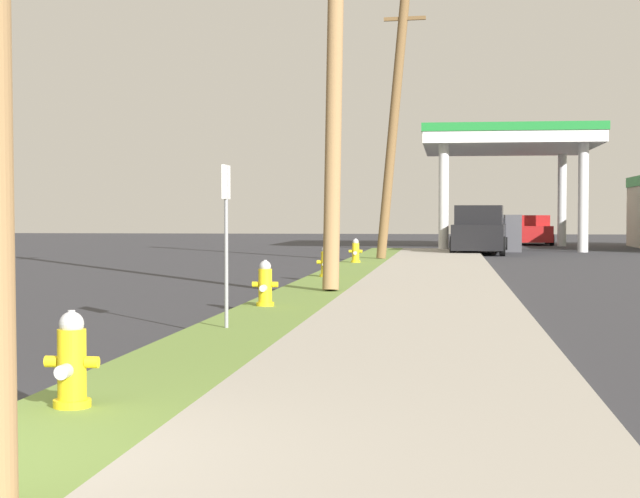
{
  "coord_description": "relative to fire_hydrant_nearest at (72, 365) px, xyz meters",
  "views": [
    {
      "loc": [
        3.38,
        -5.44,
        1.59
      ],
      "look_at": [
        0.85,
        14.67,
        0.92
      ],
      "focal_mm": 57.46,
      "sensor_mm": 36.0,
      "label": 1
    }
  ],
  "objects": [
    {
      "name": "fire_hydrant_nearest",
      "position": [
        0.0,
        0.0,
        0.0
      ],
      "size": [
        0.42,
        0.38,
        0.74
      ],
      "color": "yellow",
      "rests_on": "grass_verge"
    },
    {
      "name": "fire_hydrant_second",
      "position": [
        -0.08,
        8.78,
        0.0
      ],
      "size": [
        0.42,
        0.38,
        0.74
      ],
      "color": "yellow",
      "rests_on": "grass_verge"
    },
    {
      "name": "fire_hydrant_third",
      "position": [
        -0.05,
        16.67,
        0.0
      ],
      "size": [
        0.42,
        0.37,
        0.74
      ],
      "color": "yellow",
      "rests_on": "grass_verge"
    },
    {
      "name": "fire_hydrant_fourth",
      "position": [
        0.01,
        23.99,
        0.0
      ],
      "size": [
        0.42,
        0.37,
        0.74
      ],
      "color": "yellow",
      "rests_on": "grass_verge"
    },
    {
      "name": "utility_pole_midground",
      "position": [
        0.6,
        12.78,
        4.35
      ],
      "size": [
        0.33,
        2.17,
        9.19
      ],
      "color": "#937047",
      "rests_on": "grass_verge"
    },
    {
      "name": "utility_pole_background",
      "position": [
        1.0,
        26.91,
        4.08
      ],
      "size": [
        1.66,
        0.43,
        8.64
      ],
      "color": "brown",
      "rests_on": "grass_verge"
    },
    {
      "name": "street_sign_post",
      "position": [
        -0.02,
        5.56,
        1.19
      ],
      "size": [
        0.05,
        0.36,
        2.12
      ],
      "color": "gray",
      "rests_on": "grass_verge"
    },
    {
      "name": "car_red_by_near_pump",
      "position": [
        7.35,
        48.17,
        0.28
      ],
      "size": [
        2.03,
        4.54,
        1.57
      ],
      "color": "red",
      "rests_on": "ground"
    },
    {
      "name": "truck_black_at_forecourt",
      "position": [
        4.13,
        34.68,
        0.47
      ],
      "size": [
        2.5,
        5.54,
        1.97
      ],
      "color": "black",
      "rests_on": "ground"
    }
  ]
}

